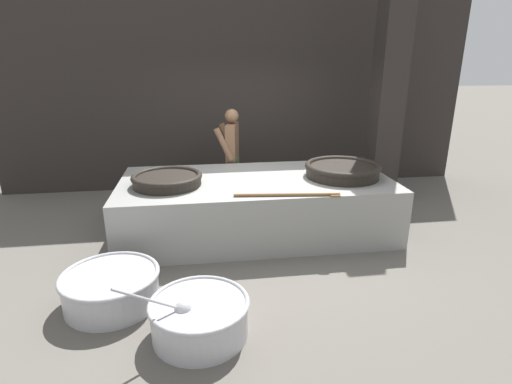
{
  "coord_description": "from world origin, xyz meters",
  "views": [
    {
      "loc": [
        -0.78,
        -5.41,
        2.44
      ],
      "look_at": [
        0.0,
        0.0,
        0.61
      ],
      "focal_mm": 28.0,
      "sensor_mm": 36.0,
      "label": 1
    }
  ],
  "objects_px": {
    "giant_wok_far": "(342,170)",
    "prep_bowl_vegetables": "(200,316)",
    "giant_wok_near": "(167,179)",
    "cook": "(232,154)",
    "prep_bowl_meat": "(111,287)"
  },
  "relations": [
    {
      "from": "prep_bowl_vegetables",
      "to": "giant_wok_far",
      "type": "bearing_deg",
      "value": 46.23
    },
    {
      "from": "giant_wok_far",
      "to": "prep_bowl_vegetables",
      "type": "xyz_separation_m",
      "value": [
        -2.1,
        -2.2,
        -0.71
      ]
    },
    {
      "from": "prep_bowl_meat",
      "to": "giant_wok_near",
      "type": "bearing_deg",
      "value": 71.03
    },
    {
      "from": "giant_wok_near",
      "to": "cook",
      "type": "distance_m",
      "value": 1.68
    },
    {
      "from": "giant_wok_near",
      "to": "prep_bowl_vegetables",
      "type": "xyz_separation_m",
      "value": [
        0.38,
        -2.13,
        -0.69
      ]
    },
    {
      "from": "giant_wok_near",
      "to": "cook",
      "type": "xyz_separation_m",
      "value": [
        0.99,
        1.35,
        0.0
      ]
    },
    {
      "from": "cook",
      "to": "prep_bowl_vegetables",
      "type": "height_order",
      "value": "cook"
    },
    {
      "from": "prep_bowl_vegetables",
      "to": "cook",
      "type": "bearing_deg",
      "value": 80.06
    },
    {
      "from": "cook",
      "to": "prep_bowl_vegetables",
      "type": "distance_m",
      "value": 3.6
    },
    {
      "from": "giant_wok_near",
      "to": "prep_bowl_vegetables",
      "type": "height_order",
      "value": "giant_wok_near"
    },
    {
      "from": "giant_wok_far",
      "to": "cook",
      "type": "xyz_separation_m",
      "value": [
        -1.49,
        1.28,
        -0.02
      ]
    },
    {
      "from": "prep_bowl_vegetables",
      "to": "prep_bowl_meat",
      "type": "xyz_separation_m",
      "value": [
        -0.9,
        0.63,
        -0.0
      ]
    },
    {
      "from": "giant_wok_near",
      "to": "cook",
      "type": "relative_size",
      "value": 0.57
    },
    {
      "from": "giant_wok_far",
      "to": "prep_bowl_vegetables",
      "type": "height_order",
      "value": "giant_wok_far"
    },
    {
      "from": "prep_bowl_meat",
      "to": "cook",
      "type": "bearing_deg",
      "value": 62.09
    }
  ]
}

